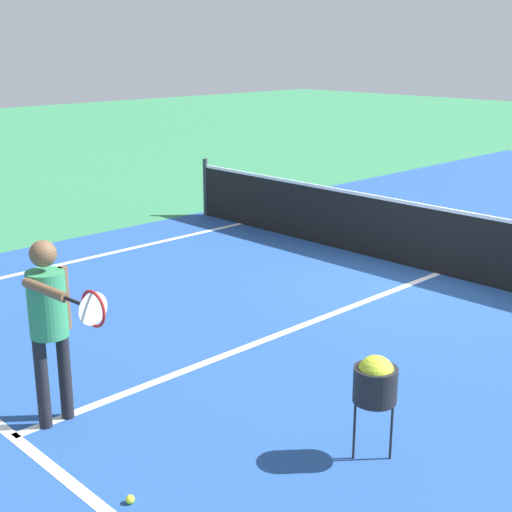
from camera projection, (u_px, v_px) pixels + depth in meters
name	position (u px, v px, depth m)	size (l,w,h in m)	color
ground_plane	(438.00, 274.00, 10.32)	(60.00, 60.00, 0.00)	#337F51
court_surface_inbounds	(438.00, 274.00, 10.32)	(10.62, 24.40, 0.00)	#234C93
line_service_near	(13.00, 436.00, 6.05)	(8.22, 0.10, 0.01)	white
line_center_service	(281.00, 334.00, 8.18)	(0.10, 6.40, 0.01)	white
net	(441.00, 240.00, 10.18)	(10.26, 0.09, 1.07)	#33383D
player_near	(50.00, 313.00, 5.99)	(1.21, 0.45, 1.62)	black
ball_hopper	(375.00, 380.00, 5.55)	(0.34, 0.34, 0.87)	black
tennis_ball_mid_court	(130.00, 499.00, 5.17)	(0.07, 0.07, 0.07)	#CCE033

